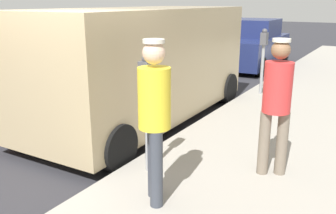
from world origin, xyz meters
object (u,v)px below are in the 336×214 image
parking_meter_near (147,93)px  parking_meter_far (263,50)px  pedestrian_in_yellow (154,112)px  parked_sedan_ahead (250,45)px  pedestrian_in_red (277,99)px  parked_van (142,62)px

parking_meter_near → parking_meter_far: 4.79m
parking_meter_far → pedestrian_in_yellow: pedestrian_in_yellow is taller
parking_meter_near → parked_sedan_ahead: size_ratio=0.34×
parked_sedan_ahead → pedestrian_in_red: bearing=-69.4°
parking_meter_near → pedestrian_in_yellow: size_ratio=0.86×
parking_meter_far → parked_van: parked_van is taller
parking_meter_near → parking_meter_far: same height
parking_meter_near → pedestrian_in_yellow: bearing=-50.3°
parking_meter_near → pedestrian_in_yellow: (0.49, -0.59, -0.01)m
parking_meter_near → pedestrian_in_red: bearing=27.5°
parking_meter_near → pedestrian_in_red: size_ratio=0.89×
parking_meter_far → pedestrian_in_yellow: 5.40m
parking_meter_far → parked_van: 3.12m
parking_meter_far → parking_meter_near: bearing=-90.0°
parked_sedan_ahead → parked_van: bearing=-87.8°
parking_meter_far → parked_van: bearing=-118.7°
parking_meter_near → parking_meter_far: bearing=90.0°
parked_van → parked_sedan_ahead: 7.15m
parking_meter_near → parked_van: 2.54m
parking_meter_near → parked_sedan_ahead: parking_meter_near is taller
pedestrian_in_yellow → parking_meter_near: bearing=129.7°
parking_meter_far → pedestrian_in_red: bearing=-71.0°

